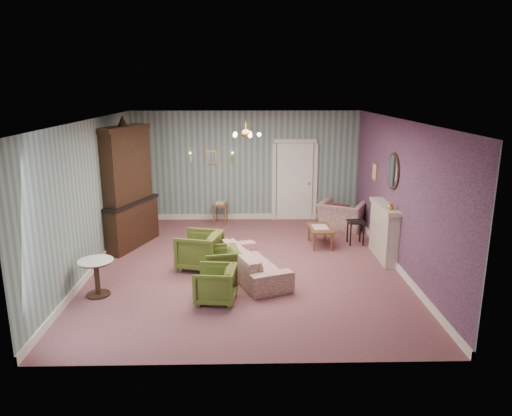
{
  "coord_description": "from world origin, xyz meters",
  "views": [
    {
      "loc": [
        -0.01,
        -9.02,
        3.52
      ],
      "look_at": [
        0.2,
        0.4,
        1.1
      ],
      "focal_mm": 33.47,
      "sensor_mm": 36.0,
      "label": 1
    }
  ],
  "objects_px": {
    "olive_chair_a": "(215,283)",
    "sofa_chintz": "(253,258)",
    "side_table_black": "(355,233)",
    "olive_chair_b": "(221,262)",
    "dresser": "(126,184)",
    "wingback_chair": "(342,211)",
    "fireplace": "(384,231)",
    "pedestal_table": "(97,278)",
    "coffee_table": "(320,236)",
    "olive_chair_c": "(199,248)"
  },
  "relations": [
    {
      "from": "fireplace",
      "to": "wingback_chair",
      "type": "bearing_deg",
      "value": 101.73
    },
    {
      "from": "olive_chair_b",
      "to": "side_table_black",
      "type": "distance_m",
      "value": 3.54
    },
    {
      "from": "sofa_chintz",
      "to": "pedestal_table",
      "type": "bearing_deg",
      "value": 84.92
    },
    {
      "from": "olive_chair_b",
      "to": "sofa_chintz",
      "type": "distance_m",
      "value": 0.61
    },
    {
      "from": "olive_chair_b",
      "to": "fireplace",
      "type": "height_order",
      "value": "fireplace"
    },
    {
      "from": "olive_chair_a",
      "to": "side_table_black",
      "type": "height_order",
      "value": "olive_chair_a"
    },
    {
      "from": "wingback_chair",
      "to": "fireplace",
      "type": "relative_size",
      "value": 0.76
    },
    {
      "from": "dresser",
      "to": "fireplace",
      "type": "height_order",
      "value": "dresser"
    },
    {
      "from": "olive_chair_b",
      "to": "dresser",
      "type": "height_order",
      "value": "dresser"
    },
    {
      "from": "sofa_chintz",
      "to": "pedestal_table",
      "type": "relative_size",
      "value": 3.02
    },
    {
      "from": "dresser",
      "to": "fireplace",
      "type": "distance_m",
      "value": 5.65
    },
    {
      "from": "olive_chair_a",
      "to": "sofa_chintz",
      "type": "xyz_separation_m",
      "value": [
        0.65,
        1.05,
        0.05
      ]
    },
    {
      "from": "olive_chair_a",
      "to": "pedestal_table",
      "type": "xyz_separation_m",
      "value": [
        -2.05,
        0.28,
        -0.01
      ]
    },
    {
      "from": "olive_chair_a",
      "to": "side_table_black",
      "type": "relative_size",
      "value": 1.22
    },
    {
      "from": "olive_chair_c",
      "to": "dresser",
      "type": "relative_size",
      "value": 0.28
    },
    {
      "from": "olive_chair_c",
      "to": "fireplace",
      "type": "height_order",
      "value": "fireplace"
    },
    {
      "from": "wingback_chair",
      "to": "side_table_black",
      "type": "bearing_deg",
      "value": 121.05
    },
    {
      "from": "coffee_table",
      "to": "side_table_black",
      "type": "height_order",
      "value": "side_table_black"
    },
    {
      "from": "olive_chair_c",
      "to": "coffee_table",
      "type": "relative_size",
      "value": 0.94
    },
    {
      "from": "sofa_chintz",
      "to": "side_table_black",
      "type": "distance_m",
      "value": 3.02
    },
    {
      "from": "dresser",
      "to": "olive_chair_b",
      "type": "bearing_deg",
      "value": -21.84
    },
    {
      "from": "olive_chair_c",
      "to": "pedestal_table",
      "type": "distance_m",
      "value": 2.07
    },
    {
      "from": "olive_chair_b",
      "to": "sofa_chintz",
      "type": "xyz_separation_m",
      "value": [
        0.61,
        0.05,
        0.05
      ]
    },
    {
      "from": "sofa_chintz",
      "to": "wingback_chair",
      "type": "height_order",
      "value": "wingback_chair"
    },
    {
      "from": "sofa_chintz",
      "to": "fireplace",
      "type": "relative_size",
      "value": 1.41
    },
    {
      "from": "olive_chair_c",
      "to": "pedestal_table",
      "type": "bearing_deg",
      "value": -37.77
    },
    {
      "from": "wingback_chair",
      "to": "pedestal_table",
      "type": "bearing_deg",
      "value": 65.47
    },
    {
      "from": "coffee_table",
      "to": "pedestal_table",
      "type": "relative_size",
      "value": 1.32
    },
    {
      "from": "side_table_black",
      "to": "olive_chair_b",
      "type": "bearing_deg",
      "value": -147.0
    },
    {
      "from": "pedestal_table",
      "to": "olive_chair_a",
      "type": "bearing_deg",
      "value": -7.77
    },
    {
      "from": "dresser",
      "to": "fireplace",
      "type": "relative_size",
      "value": 2.04
    },
    {
      "from": "olive_chair_a",
      "to": "fireplace",
      "type": "height_order",
      "value": "fireplace"
    },
    {
      "from": "sofa_chintz",
      "to": "wingback_chair",
      "type": "xyz_separation_m",
      "value": [
        2.29,
        3.09,
        0.08
      ]
    },
    {
      "from": "wingback_chair",
      "to": "coffee_table",
      "type": "bearing_deg",
      "value": 87.66
    },
    {
      "from": "side_table_black",
      "to": "coffee_table",
      "type": "bearing_deg",
      "value": -174.08
    },
    {
      "from": "olive_chair_c",
      "to": "dresser",
      "type": "xyz_separation_m",
      "value": [
        -1.72,
        1.41,
        1.02
      ]
    },
    {
      "from": "olive_chair_b",
      "to": "dresser",
      "type": "bearing_deg",
      "value": -143.43
    },
    {
      "from": "wingback_chair",
      "to": "fireplace",
      "type": "xyz_separation_m",
      "value": [
        0.44,
        -2.13,
        0.11
      ]
    },
    {
      "from": "wingback_chair",
      "to": "coffee_table",
      "type": "xyz_separation_m",
      "value": [
        -0.75,
        -1.31,
        -0.25
      ]
    },
    {
      "from": "coffee_table",
      "to": "pedestal_table",
      "type": "bearing_deg",
      "value": -148.81
    },
    {
      "from": "fireplace",
      "to": "side_table_black",
      "type": "xyz_separation_m",
      "value": [
        -0.37,
        0.91,
        -0.3
      ]
    },
    {
      "from": "olive_chair_b",
      "to": "dresser",
      "type": "xyz_separation_m",
      "value": [
        -2.17,
        1.96,
        1.1
      ]
    },
    {
      "from": "olive_chair_c",
      "to": "coffee_table",
      "type": "distance_m",
      "value": 2.91
    },
    {
      "from": "wingback_chair",
      "to": "dresser",
      "type": "bearing_deg",
      "value": 40.87
    },
    {
      "from": "olive_chair_c",
      "to": "dresser",
      "type": "bearing_deg",
      "value": -114.88
    },
    {
      "from": "side_table_black",
      "to": "dresser",
      "type": "bearing_deg",
      "value": 179.65
    },
    {
      "from": "dresser",
      "to": "coffee_table",
      "type": "distance_m",
      "value": 4.48
    },
    {
      "from": "wingback_chair",
      "to": "fireplace",
      "type": "height_order",
      "value": "fireplace"
    },
    {
      "from": "olive_chair_a",
      "to": "fireplace",
      "type": "relative_size",
      "value": 0.48
    },
    {
      "from": "dresser",
      "to": "side_table_black",
      "type": "relative_size",
      "value": 5.17
    }
  ]
}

